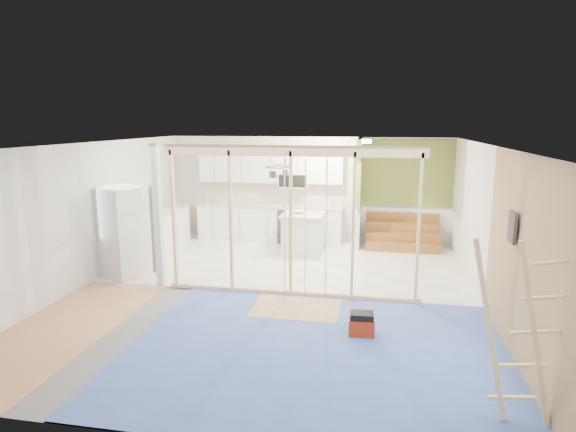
% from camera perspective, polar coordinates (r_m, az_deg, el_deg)
% --- Properties ---
extents(room, '(7.01, 8.01, 2.61)m').
position_cam_1_polar(room, '(8.17, -1.74, -0.67)').
color(room, slate).
rests_on(room, ground).
extents(floor_overlays, '(7.00, 8.00, 0.03)m').
position_cam_1_polar(floor_overlays, '(8.58, -1.12, -9.07)').
color(floor_overlays, white).
rests_on(floor_overlays, room).
extents(stud_frame, '(4.66, 0.14, 2.60)m').
position_cam_1_polar(stud_frame, '(8.17, -3.42, 1.38)').
color(stud_frame, beige).
rests_on(stud_frame, room).
extents(base_cabinets, '(4.45, 2.24, 0.93)m').
position_cam_1_polar(base_cabinets, '(11.93, -5.85, -1.02)').
color(base_cabinets, white).
rests_on(base_cabinets, room).
extents(upper_cabinets, '(3.60, 0.41, 0.85)m').
position_cam_1_polar(upper_cabinets, '(11.96, -1.81, 5.63)').
color(upper_cabinets, white).
rests_on(upper_cabinets, room).
extents(green_partition, '(2.25, 1.51, 2.60)m').
position_cam_1_polar(green_partition, '(11.66, 12.04, 0.90)').
color(green_partition, olive).
rests_on(green_partition, room).
extents(pot_rack, '(0.52, 0.52, 0.72)m').
position_cam_1_polar(pot_rack, '(9.96, -1.18, 5.53)').
color(pot_rack, black).
rests_on(pot_rack, room).
extents(sheathing_panel, '(0.02, 4.00, 2.60)m').
position_cam_1_polar(sheathing_panel, '(6.31, 26.55, -5.48)').
color(sheathing_panel, tan).
rests_on(sheathing_panel, room).
extents(electrical_panel, '(0.04, 0.30, 0.40)m').
position_cam_1_polar(electrical_panel, '(6.77, 25.05, -1.21)').
color(electrical_panel, '#3D3C42').
rests_on(electrical_panel, room).
extents(ceiling_light, '(0.32, 0.32, 0.08)m').
position_cam_1_polar(ceiling_light, '(10.83, 9.01, 8.74)').
color(ceiling_light, '#FFEABF').
rests_on(ceiling_light, room).
extents(fridge, '(1.02, 0.98, 1.76)m').
position_cam_1_polar(fridge, '(9.77, -18.97, -1.84)').
color(fridge, silver).
rests_on(fridge, room).
extents(island, '(0.97, 0.97, 0.93)m').
position_cam_1_polar(island, '(10.93, 1.80, -2.13)').
color(island, white).
rests_on(island, room).
extents(bowl, '(0.34, 0.34, 0.07)m').
position_cam_1_polar(bowl, '(10.90, 1.35, 0.52)').
color(bowl, silver).
rests_on(bowl, island).
extents(soap_bottle_a, '(0.12, 0.12, 0.31)m').
position_cam_1_polar(soap_bottle_a, '(12.31, -9.58, 2.18)').
color(soap_bottle_a, '#A7AEBA').
rests_on(soap_bottle_a, base_cabinets).
extents(soap_bottle_b, '(0.12, 0.12, 0.20)m').
position_cam_1_polar(soap_bottle_b, '(11.64, 5.43, 1.51)').
color(soap_bottle_b, silver).
rests_on(soap_bottle_b, base_cabinets).
extents(toolbox, '(0.37, 0.29, 0.34)m').
position_cam_1_polar(toolbox, '(7.02, 8.69, -12.61)').
color(toolbox, maroon).
rests_on(toolbox, room).
extents(ladder, '(1.00, 0.13, 1.86)m').
position_cam_1_polar(ladder, '(5.32, 25.60, -12.38)').
color(ladder, beige).
rests_on(ladder, room).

